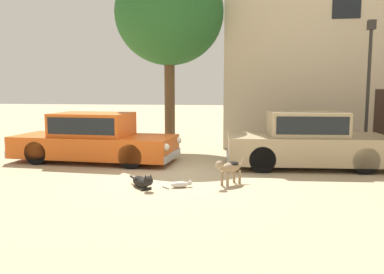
% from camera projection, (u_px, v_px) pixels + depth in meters
% --- Properties ---
extents(ground_plane, '(80.00, 80.00, 0.00)m').
position_uv_depth(ground_plane, '(176.00, 173.00, 9.94)').
color(ground_plane, tan).
extents(parked_sedan_nearest, '(4.90, 2.06, 1.42)m').
position_uv_depth(parked_sedan_nearest, '(94.00, 138.00, 11.42)').
color(parked_sedan_nearest, '#D15619').
rests_on(parked_sedan_nearest, ground_plane).
extents(parked_sedan_second, '(4.47, 2.07, 1.52)m').
position_uv_depth(parked_sedan_second, '(306.00, 140.00, 10.62)').
color(parked_sedan_second, tan).
rests_on(parked_sedan_second, ground_plane).
extents(stray_dog_spotted, '(0.75, 0.87, 0.36)m').
position_uv_depth(stray_dog_spotted, '(142.00, 181.00, 8.42)').
color(stray_dog_spotted, black).
rests_on(stray_dog_spotted, ground_plane).
extents(stray_dog_tan, '(0.69, 0.84, 0.62)m').
position_uv_depth(stray_dog_tan, '(230.00, 167.00, 8.66)').
color(stray_dog_tan, '#997F60').
rests_on(stray_dog_tan, ground_plane).
extents(stray_cat, '(0.64, 0.33, 0.15)m').
position_uv_depth(stray_cat, '(180.00, 184.00, 8.48)').
color(stray_cat, beige).
rests_on(stray_cat, ground_plane).
extents(street_lamp, '(0.22, 0.22, 4.17)m').
position_uv_depth(street_lamp, '(369.00, 72.00, 11.98)').
color(street_lamp, '#2D2B28').
rests_on(street_lamp, ground_plane).
extents(acacia_tree_left, '(3.68, 3.31, 6.39)m').
position_uv_depth(acacia_tree_left, '(169.00, 14.00, 13.21)').
color(acacia_tree_left, brown).
rests_on(acacia_tree_left, ground_plane).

